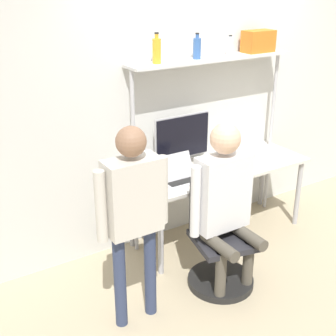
# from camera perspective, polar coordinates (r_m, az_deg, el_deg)

# --- Properties ---
(ground_plane) EXTENTS (12.00, 12.00, 0.00)m
(ground_plane) POSITION_cam_1_polar(r_m,az_deg,el_deg) (4.62, 8.65, -9.81)
(ground_plane) COLOR tan
(wall_back) EXTENTS (8.00, 0.06, 2.70)m
(wall_back) POSITION_cam_1_polar(r_m,az_deg,el_deg) (4.59, 3.90, 8.65)
(wall_back) COLOR silver
(wall_back) RESTS_ON ground_plane
(desk) EXTENTS (1.78, 0.66, 0.75)m
(desk) POSITION_cam_1_polar(r_m,az_deg,el_deg) (4.54, 6.31, -0.70)
(desk) COLOR beige
(desk) RESTS_ON ground_plane
(shelf_unit) EXTENTS (1.69, 0.26, 1.75)m
(shelf_unit) POSITION_cam_1_polar(r_m,az_deg,el_deg) (4.43, 5.24, 9.89)
(shelf_unit) COLOR silver
(shelf_unit) RESTS_ON ground_plane
(monitor) EXTENTS (0.59, 0.20, 0.51)m
(monitor) POSITION_cam_1_polar(r_m,az_deg,el_deg) (4.38, 1.76, 3.53)
(monitor) COLOR #B7B7BC
(monitor) RESTS_ON desk
(laptop) EXTENTS (0.33, 0.24, 0.23)m
(laptop) POSITION_cam_1_polar(r_m,az_deg,el_deg) (4.16, 1.26, -0.69)
(laptop) COLOR #BCBCC1
(laptop) RESTS_ON desk
(cell_phone) EXTENTS (0.07, 0.15, 0.01)m
(cell_phone) POSITION_cam_1_polar(r_m,az_deg,el_deg) (4.33, 4.36, -0.60)
(cell_phone) COLOR #264C8C
(cell_phone) RESTS_ON desk
(office_chair) EXTENTS (0.56, 0.56, 0.91)m
(office_chair) POSITION_cam_1_polar(r_m,az_deg,el_deg) (4.03, 6.31, -10.35)
(office_chair) COLOR black
(office_chair) RESTS_ON ground_plane
(person_seated) EXTENTS (0.61, 0.48, 1.43)m
(person_seated) POSITION_cam_1_polar(r_m,az_deg,el_deg) (3.72, 6.97, -3.34)
(person_seated) COLOR #4C473D
(person_seated) RESTS_ON ground_plane
(person_standing) EXTENTS (0.56, 0.21, 1.55)m
(person_standing) POSITION_cam_1_polar(r_m,az_deg,el_deg) (3.26, -4.28, -4.48)
(person_standing) COLOR #2D3856
(person_standing) RESTS_ON ground_plane
(bottle_clear) EXTENTS (0.06, 0.06, 0.18)m
(bottle_clear) POSITION_cam_1_polar(r_m,az_deg,el_deg) (4.49, 7.56, 14.44)
(bottle_clear) COLOR silver
(bottle_clear) RESTS_ON shelf_unit
(bottle_blue) EXTENTS (0.07, 0.07, 0.23)m
(bottle_blue) POSITION_cam_1_polar(r_m,az_deg,el_deg) (4.26, 3.56, 14.40)
(bottle_blue) COLOR #335999
(bottle_blue) RESTS_ON shelf_unit
(bottle_amber) EXTENTS (0.07, 0.07, 0.26)m
(bottle_amber) POSITION_cam_1_polar(r_m,az_deg,el_deg) (4.03, -1.38, 14.14)
(bottle_amber) COLOR gold
(bottle_amber) RESTS_ON shelf_unit
(storage_box) EXTENTS (0.31, 0.17, 0.20)m
(storage_box) POSITION_cam_1_polar(r_m,az_deg,el_deg) (4.71, 10.95, 14.93)
(storage_box) COLOR #D1661E
(storage_box) RESTS_ON shelf_unit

